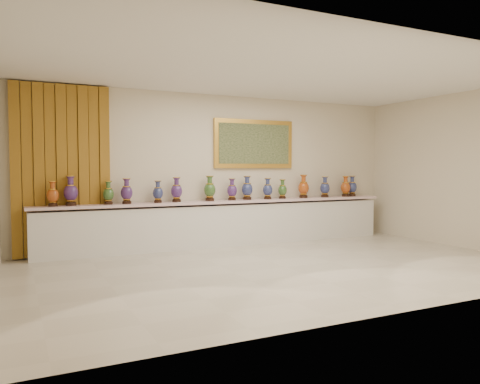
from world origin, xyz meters
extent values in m
plane|color=beige|center=(0.00, 0.00, 0.00)|extent=(8.00, 8.00, 0.00)
plane|color=beige|center=(0.00, 2.50, 1.50)|extent=(8.00, 0.00, 8.00)
plane|color=beige|center=(4.00, 0.00, 1.50)|extent=(0.00, 5.00, 5.00)
plane|color=white|center=(0.00, 0.00, 3.00)|extent=(8.00, 8.00, 0.00)
cube|color=#A97324|center=(-3.03, 2.44, 1.50)|extent=(1.64, 0.14, 2.95)
cube|color=gold|center=(0.73, 2.46, 2.04)|extent=(1.80, 0.06, 1.00)
cube|color=#20361B|center=(0.73, 2.42, 2.04)|extent=(1.62, 0.02, 0.82)
cube|color=white|center=(0.00, 2.27, 0.41)|extent=(7.20, 0.42, 0.81)
cube|color=silver|center=(0.00, 2.25, 0.88)|extent=(7.28, 0.48, 0.05)
cylinder|color=black|center=(-3.20, 2.21, 0.92)|extent=(0.15, 0.15, 0.04)
cone|color=gold|center=(-3.20, 2.21, 0.97)|extent=(0.13, 0.13, 0.03)
ellipsoid|color=maroon|center=(-3.20, 2.21, 1.09)|extent=(0.20, 0.20, 0.25)
cylinder|color=gold|center=(-3.20, 2.21, 1.19)|extent=(0.14, 0.14, 0.01)
cylinder|color=maroon|center=(-3.20, 2.21, 1.24)|extent=(0.08, 0.08, 0.09)
cone|color=maroon|center=(-3.20, 2.21, 1.31)|extent=(0.14, 0.14, 0.03)
cylinder|color=gold|center=(-3.20, 2.21, 1.32)|extent=(0.14, 0.14, 0.01)
cylinder|color=black|center=(-2.91, 2.26, 0.93)|extent=(0.18, 0.18, 0.05)
cone|color=gold|center=(-2.91, 2.26, 0.98)|extent=(0.16, 0.16, 0.03)
ellipsoid|color=#1E0B48|center=(-2.91, 2.26, 1.12)|extent=(0.26, 0.26, 0.30)
cylinder|color=gold|center=(-2.91, 2.26, 1.25)|extent=(0.16, 0.16, 0.01)
cylinder|color=#1E0B48|center=(-2.91, 2.26, 1.31)|extent=(0.09, 0.09, 0.11)
cone|color=#1E0B48|center=(-2.91, 2.26, 1.39)|extent=(0.16, 0.16, 0.04)
cylinder|color=gold|center=(-2.91, 2.26, 1.41)|extent=(0.17, 0.17, 0.01)
cylinder|color=black|center=(-2.28, 2.26, 0.92)|extent=(0.15, 0.15, 0.04)
cone|color=gold|center=(-2.28, 2.26, 0.97)|extent=(0.13, 0.13, 0.03)
ellipsoid|color=black|center=(-2.28, 2.26, 1.08)|extent=(0.25, 0.25, 0.24)
cylinder|color=gold|center=(-2.28, 2.26, 1.18)|extent=(0.13, 0.13, 0.01)
cylinder|color=black|center=(-2.28, 2.26, 1.23)|extent=(0.08, 0.08, 0.09)
cone|color=black|center=(-2.28, 2.26, 1.29)|extent=(0.13, 0.13, 0.03)
cylinder|color=gold|center=(-2.28, 2.26, 1.31)|extent=(0.13, 0.13, 0.01)
cylinder|color=black|center=(-1.96, 2.26, 0.92)|extent=(0.16, 0.16, 0.05)
cone|color=gold|center=(-1.96, 2.26, 0.97)|extent=(0.14, 0.14, 0.03)
ellipsoid|color=#1E0B48|center=(-1.96, 2.26, 1.10)|extent=(0.28, 0.28, 0.26)
cylinder|color=gold|center=(-1.96, 2.26, 1.21)|extent=(0.14, 0.14, 0.01)
cylinder|color=#1E0B48|center=(-1.96, 2.26, 1.27)|extent=(0.08, 0.08, 0.10)
cone|color=#1E0B48|center=(-1.96, 2.26, 1.33)|extent=(0.14, 0.14, 0.04)
cylinder|color=gold|center=(-1.96, 2.26, 1.35)|extent=(0.15, 0.15, 0.01)
cylinder|color=black|center=(-1.38, 2.26, 0.92)|extent=(0.14, 0.14, 0.04)
cone|color=gold|center=(-1.38, 2.26, 0.96)|extent=(0.13, 0.13, 0.03)
ellipsoid|color=#0D143F|center=(-1.38, 2.26, 1.08)|extent=(0.20, 0.20, 0.24)
cylinder|color=gold|center=(-1.38, 2.26, 1.18)|extent=(0.13, 0.13, 0.01)
cylinder|color=#0D143F|center=(-1.38, 2.26, 1.23)|extent=(0.08, 0.08, 0.09)
cone|color=#0D143F|center=(-1.38, 2.26, 1.29)|extent=(0.13, 0.13, 0.03)
cylinder|color=gold|center=(-1.38, 2.26, 1.30)|extent=(0.13, 0.13, 0.01)
cylinder|color=black|center=(-1.01, 2.29, 0.92)|extent=(0.16, 0.16, 0.05)
cone|color=gold|center=(-1.01, 2.29, 0.97)|extent=(0.14, 0.14, 0.03)
ellipsoid|color=#1E0B48|center=(-1.01, 2.29, 1.10)|extent=(0.28, 0.28, 0.27)
cylinder|color=gold|center=(-1.01, 2.29, 1.22)|extent=(0.15, 0.15, 0.01)
cylinder|color=#1E0B48|center=(-1.01, 2.29, 1.28)|extent=(0.09, 0.09, 0.10)
cone|color=#1E0B48|center=(-1.01, 2.29, 1.34)|extent=(0.15, 0.15, 0.04)
cylinder|color=gold|center=(-1.01, 2.29, 1.36)|extent=(0.15, 0.15, 0.01)
cylinder|color=black|center=(-0.34, 2.29, 0.92)|extent=(0.17, 0.17, 0.05)
cone|color=gold|center=(-0.34, 2.29, 0.98)|extent=(0.15, 0.15, 0.03)
ellipsoid|color=black|center=(-0.34, 2.29, 1.11)|extent=(0.28, 0.28, 0.28)
cylinder|color=gold|center=(-0.34, 2.29, 1.23)|extent=(0.16, 0.16, 0.01)
cylinder|color=black|center=(-0.34, 2.29, 1.30)|extent=(0.09, 0.09, 0.10)
cone|color=black|center=(-0.34, 2.29, 1.37)|extent=(0.16, 0.16, 0.04)
cylinder|color=gold|center=(-0.34, 2.29, 1.38)|extent=(0.16, 0.16, 0.01)
cylinder|color=black|center=(0.14, 2.28, 0.92)|extent=(0.15, 0.15, 0.04)
cone|color=gold|center=(0.14, 2.28, 0.97)|extent=(0.13, 0.13, 0.03)
ellipsoid|color=#1E0B48|center=(0.14, 2.28, 1.09)|extent=(0.25, 0.25, 0.25)
cylinder|color=gold|center=(0.14, 2.28, 1.19)|extent=(0.14, 0.14, 0.01)
cylinder|color=#1E0B48|center=(0.14, 2.28, 1.25)|extent=(0.08, 0.08, 0.09)
cone|color=#1E0B48|center=(0.14, 2.28, 1.31)|extent=(0.14, 0.14, 0.03)
cylinder|color=gold|center=(0.14, 2.28, 1.33)|extent=(0.14, 0.14, 0.01)
cylinder|color=black|center=(0.48, 2.28, 0.92)|extent=(0.17, 0.17, 0.05)
cone|color=gold|center=(0.48, 2.28, 0.98)|extent=(0.15, 0.15, 0.03)
ellipsoid|color=#0D143F|center=(0.48, 2.28, 1.11)|extent=(0.25, 0.25, 0.28)
cylinder|color=gold|center=(0.48, 2.28, 1.23)|extent=(0.15, 0.15, 0.01)
cylinder|color=#0D143F|center=(0.48, 2.28, 1.29)|extent=(0.09, 0.09, 0.10)
cone|color=#0D143F|center=(0.48, 2.28, 1.36)|extent=(0.15, 0.15, 0.04)
cylinder|color=gold|center=(0.48, 2.28, 1.38)|extent=(0.16, 0.16, 0.01)
cylinder|color=black|center=(0.93, 2.23, 0.92)|extent=(0.15, 0.15, 0.04)
cone|color=gold|center=(0.93, 2.23, 0.97)|extent=(0.13, 0.13, 0.03)
ellipsoid|color=#0D143F|center=(0.93, 2.23, 1.09)|extent=(0.26, 0.26, 0.25)
cylinder|color=gold|center=(0.93, 2.23, 1.19)|extent=(0.14, 0.14, 0.01)
cylinder|color=#0D143F|center=(0.93, 2.23, 1.25)|extent=(0.08, 0.08, 0.09)
cone|color=#0D143F|center=(0.93, 2.23, 1.31)|extent=(0.14, 0.14, 0.03)
cylinder|color=gold|center=(0.93, 2.23, 1.33)|extent=(0.14, 0.14, 0.01)
cylinder|color=black|center=(1.29, 2.24, 0.92)|extent=(0.14, 0.14, 0.04)
cone|color=gold|center=(1.29, 2.24, 0.96)|extent=(0.12, 0.12, 0.03)
ellipsoid|color=black|center=(1.29, 2.24, 1.08)|extent=(0.22, 0.22, 0.23)
cylinder|color=gold|center=(1.29, 2.24, 1.17)|extent=(0.13, 0.13, 0.01)
cylinder|color=black|center=(1.29, 2.24, 1.22)|extent=(0.07, 0.07, 0.08)
cone|color=black|center=(1.29, 2.24, 1.28)|extent=(0.13, 0.13, 0.03)
cylinder|color=gold|center=(1.29, 2.24, 1.30)|extent=(0.13, 0.13, 0.01)
cylinder|color=black|center=(1.82, 2.25, 0.92)|extent=(0.18, 0.18, 0.05)
cone|color=gold|center=(1.82, 2.25, 0.98)|extent=(0.15, 0.15, 0.03)
ellipsoid|color=maroon|center=(1.82, 2.25, 1.12)|extent=(0.28, 0.28, 0.29)
cylinder|color=gold|center=(1.82, 2.25, 1.24)|extent=(0.16, 0.16, 0.01)
cylinder|color=maroon|center=(1.82, 2.25, 1.30)|extent=(0.09, 0.09, 0.10)
cone|color=maroon|center=(1.82, 2.25, 1.37)|extent=(0.16, 0.16, 0.04)
cylinder|color=gold|center=(1.82, 2.25, 1.39)|extent=(0.16, 0.16, 0.01)
cylinder|color=black|center=(2.38, 2.25, 0.92)|extent=(0.16, 0.16, 0.05)
cone|color=gold|center=(2.38, 2.25, 0.97)|extent=(0.14, 0.14, 0.03)
ellipsoid|color=#0D143F|center=(2.38, 2.25, 1.10)|extent=(0.27, 0.27, 0.26)
cylinder|color=gold|center=(2.38, 2.25, 1.21)|extent=(0.14, 0.14, 0.01)
cylinder|color=#0D143F|center=(2.38, 2.25, 1.27)|extent=(0.08, 0.08, 0.10)
cone|color=#0D143F|center=(2.38, 2.25, 1.33)|extent=(0.14, 0.14, 0.04)
cylinder|color=gold|center=(2.38, 2.25, 1.35)|extent=(0.15, 0.15, 0.01)
cylinder|color=black|center=(2.94, 2.24, 0.92)|extent=(0.16, 0.16, 0.05)
cone|color=gold|center=(2.94, 2.24, 0.97)|extent=(0.14, 0.14, 0.03)
ellipsoid|color=maroon|center=(2.94, 2.24, 1.10)|extent=(0.27, 0.27, 0.27)
cylinder|color=gold|center=(2.94, 2.24, 1.21)|extent=(0.15, 0.15, 0.01)
cylinder|color=maroon|center=(2.94, 2.24, 1.27)|extent=(0.09, 0.09, 0.10)
cone|color=maroon|center=(2.94, 2.24, 1.34)|extent=(0.15, 0.15, 0.04)
cylinder|color=gold|center=(2.94, 2.24, 1.36)|extent=(0.15, 0.15, 0.01)
cylinder|color=black|center=(3.15, 2.27, 0.92)|extent=(0.16, 0.16, 0.05)
cone|color=gold|center=(3.15, 2.27, 0.97)|extent=(0.14, 0.14, 0.03)
ellipsoid|color=#0D143F|center=(3.15, 2.27, 1.10)|extent=(0.28, 0.28, 0.27)
cylinder|color=gold|center=(3.15, 2.27, 1.21)|extent=(0.15, 0.15, 0.01)
cylinder|color=#0D143F|center=(3.15, 2.27, 1.27)|extent=(0.09, 0.09, 0.10)
cone|color=#0D143F|center=(3.15, 2.27, 1.34)|extent=(0.15, 0.15, 0.04)
cylinder|color=gold|center=(3.15, 2.27, 1.36)|extent=(0.15, 0.15, 0.01)
cube|color=white|center=(-1.00, 2.13, 0.90)|extent=(0.10, 0.06, 0.00)
camera|label=1|loc=(-3.78, -6.17, 1.55)|focal=35.00mm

